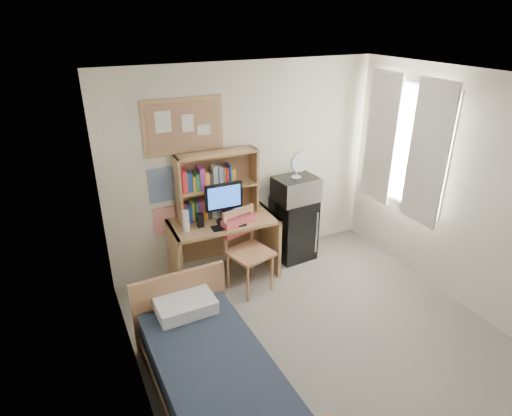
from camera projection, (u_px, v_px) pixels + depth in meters
name	position (u px, v px, depth m)	size (l,w,h in m)	color
floor	(334.00, 354.00, 4.27)	(3.60, 4.20, 0.02)	gray
ceiling	(361.00, 86.00, 3.18)	(3.60, 4.20, 0.02)	silver
wall_back	(246.00, 167.00, 5.44)	(3.60, 0.04, 2.60)	white
wall_left	(138.00, 293.00, 3.01)	(0.04, 4.20, 2.60)	white
wall_right	(487.00, 203.00, 4.44)	(0.04, 4.20, 2.60)	white
window_unit	(405.00, 146.00, 5.27)	(0.10, 1.40, 1.70)	white
curtain_left	(428.00, 155.00, 4.93)	(0.04, 0.55, 1.70)	silver
curtain_right	(381.00, 138.00, 5.59)	(0.04, 0.55, 1.70)	silver
bulletin_board	(183.00, 126.00, 4.86)	(0.94, 0.03, 0.64)	#A77A58
poster_wave	(161.00, 185.00, 5.02)	(0.30, 0.01, 0.42)	#224A8B
poster_japan	(165.00, 221.00, 5.21)	(0.28, 0.01, 0.36)	red
desk	(224.00, 249.00, 5.35)	(1.29, 0.64, 0.81)	tan
desk_chair	(250.00, 252.00, 5.07)	(0.51, 0.51, 1.02)	tan
mini_fridge	(293.00, 228.00, 5.81)	(0.50, 0.50, 0.85)	black
bed	(216.00, 385.00, 3.59)	(0.91, 1.82, 0.50)	#1C2433
hutch	(218.00, 185.00, 5.14)	(0.99, 0.25, 0.81)	tan
monitor	(224.00, 203.00, 5.03)	(0.46, 0.04, 0.49)	black
keyboard	(229.00, 226.00, 5.01)	(0.41, 0.13, 0.02)	black
speaker_left	(200.00, 220.00, 4.98)	(0.07, 0.07, 0.17)	black
speaker_right	(248.00, 211.00, 5.21)	(0.07, 0.07, 0.16)	black
water_bottle	(186.00, 221.00, 4.87)	(0.07, 0.07, 0.25)	white
hoodie	(239.00, 225.00, 5.09)	(0.44, 0.14, 0.21)	#CD4E53
microwave	(296.00, 189.00, 5.55)	(0.54, 0.41, 0.31)	silver
desk_fan	(297.00, 166.00, 5.42)	(0.26, 0.26, 0.32)	white
pillow	(185.00, 305.00, 4.07)	(0.55, 0.38, 0.13)	white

